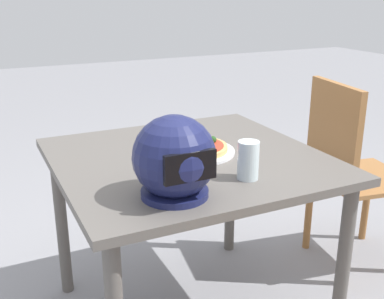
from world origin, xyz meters
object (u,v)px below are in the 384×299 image
Objects in this scene: pizza at (195,146)px; motorcycle_helmet at (174,159)px; dining_table at (189,178)px; drinking_glass at (248,160)px; chair_side at (348,166)px.

pizza is 0.41m from motorcycle_helmet.
dining_table is 3.91× the size of pizza.
drinking_glass is at bearing 98.05° from pizza.
motorcycle_helmet is at bearing 19.03° from chair_side.
motorcycle_helmet reaches higher than drinking_glass.
drinking_glass is (-0.04, 0.30, 0.04)m from pizza.
motorcycle_helmet reaches higher than dining_table.
motorcycle_helmet reaches higher than chair_side.
chair_side is (-0.84, -0.05, -0.11)m from dining_table.
pizza is 0.99× the size of motorcycle_helmet.
dining_table is 0.41m from motorcycle_helmet.
motorcycle_helmet is at bearing 55.49° from pizza.
dining_table is 0.85m from chair_side.
drinking_glass is at bearing 106.31° from dining_table.
dining_table is 3.86× the size of motorcycle_helmet.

